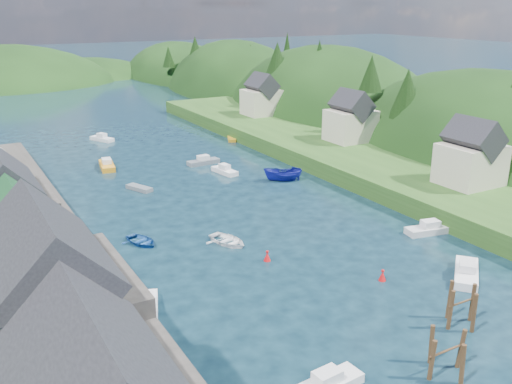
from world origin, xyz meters
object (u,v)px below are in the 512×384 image
piling_cluster_near (446,358)px  channel_buoy_near (382,276)px  piling_cluster_far (461,309)px  channel_buoy_far (267,256)px

piling_cluster_near → channel_buoy_near: bearing=66.1°
piling_cluster_near → piling_cluster_far: bearing=33.7°
piling_cluster_near → channel_buoy_far: piling_cluster_near is taller
channel_buoy_near → channel_buoy_far: 11.12m
piling_cluster_far → channel_buoy_far: size_ratio=3.54×
piling_cluster_near → channel_buoy_near: piling_cluster_near is taller
piling_cluster_near → channel_buoy_near: size_ratio=3.25×
channel_buoy_near → channel_buoy_far: (-6.93, 8.69, 0.00)m
piling_cluster_far → piling_cluster_near: bearing=-146.3°
piling_cluster_far → channel_buoy_near: bearing=91.0°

